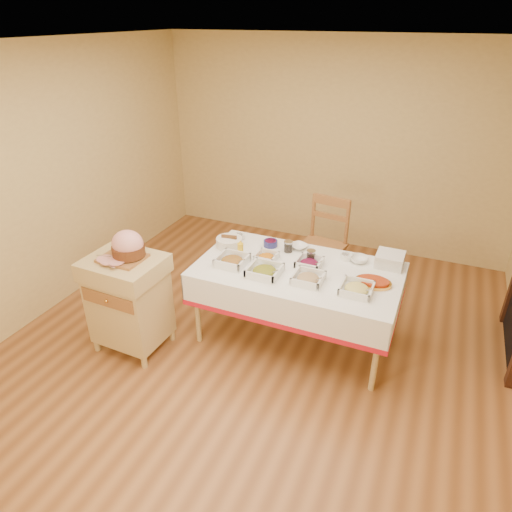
# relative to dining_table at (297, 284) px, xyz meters

# --- Properties ---
(room_shell) EXTENTS (5.00, 5.00, 5.00)m
(room_shell) POSITION_rel_dining_table_xyz_m (-0.30, -0.30, 0.70)
(room_shell) COLOR #955B2E
(room_shell) RESTS_ON ground
(dining_table) EXTENTS (1.82, 1.02, 0.76)m
(dining_table) POSITION_rel_dining_table_xyz_m (0.00, 0.00, 0.00)
(dining_table) COLOR tan
(dining_table) RESTS_ON ground
(butcher_cart) EXTENTS (0.67, 0.56, 0.92)m
(butcher_cart) POSITION_rel_dining_table_xyz_m (-1.35, -0.71, -0.08)
(butcher_cart) COLOR tan
(butcher_cart) RESTS_ON ground
(dining_chair) EXTENTS (0.53, 0.51, 1.05)m
(dining_chair) POSITION_rel_dining_table_xyz_m (-0.04, 0.99, -0.06)
(dining_chair) COLOR #9C6333
(dining_chair) RESTS_ON ground
(ham_on_board) EXTENTS (0.39, 0.37, 0.26)m
(ham_on_board) POSITION_rel_dining_table_xyz_m (-1.31, -0.68, 0.43)
(ham_on_board) COLOR #9C6333
(ham_on_board) RESTS_ON butcher_cart
(serving_dish_a) EXTENTS (0.27, 0.27, 0.12)m
(serving_dish_a) POSITION_rel_dining_table_xyz_m (-0.58, -0.16, 0.20)
(serving_dish_a) COLOR white
(serving_dish_a) RESTS_ON dining_table
(serving_dish_b) EXTENTS (0.28, 0.28, 0.11)m
(serving_dish_b) POSITION_rel_dining_table_xyz_m (-0.24, -0.22, 0.20)
(serving_dish_b) COLOR white
(serving_dish_b) RESTS_ON dining_table
(serving_dish_c) EXTENTS (0.25, 0.25, 0.10)m
(serving_dish_c) POSITION_rel_dining_table_xyz_m (0.15, -0.18, 0.19)
(serving_dish_c) COLOR white
(serving_dish_c) RESTS_ON dining_table
(serving_dish_d) EXTENTS (0.26, 0.26, 0.10)m
(serving_dish_d) POSITION_rel_dining_table_xyz_m (0.57, -0.18, 0.19)
(serving_dish_d) COLOR white
(serving_dish_d) RESTS_ON dining_table
(serving_dish_e) EXTENTS (0.20, 0.19, 0.09)m
(serving_dish_e) POSITION_rel_dining_table_xyz_m (-0.32, 0.04, 0.19)
(serving_dish_e) COLOR white
(serving_dish_e) RESTS_ON dining_table
(serving_dish_f) EXTENTS (0.23, 0.22, 0.11)m
(serving_dish_f) POSITION_rel_dining_table_xyz_m (0.08, 0.08, 0.20)
(serving_dish_f) COLOR white
(serving_dish_f) RESTS_ON dining_table
(small_bowl_left) EXTENTS (0.11, 0.11, 0.05)m
(small_bowl_left) POSITION_rel_dining_table_xyz_m (-0.74, 0.34, 0.19)
(small_bowl_left) COLOR white
(small_bowl_left) RESTS_ON dining_table
(small_bowl_mid) EXTENTS (0.14, 0.14, 0.06)m
(small_bowl_mid) POSITION_rel_dining_table_xyz_m (-0.39, 0.32, 0.19)
(small_bowl_mid) COLOR navy
(small_bowl_mid) RESTS_ON dining_table
(small_bowl_right) EXTENTS (0.11, 0.11, 0.05)m
(small_bowl_right) POSITION_rel_dining_table_xyz_m (0.36, 0.34, 0.19)
(small_bowl_right) COLOR white
(small_bowl_right) RESTS_ON dining_table
(bowl_white_imported) EXTENTS (0.21, 0.21, 0.04)m
(bowl_white_imported) POSITION_rel_dining_table_xyz_m (-0.12, 0.38, 0.18)
(bowl_white_imported) COLOR white
(bowl_white_imported) RESTS_ON dining_table
(bowl_small_imported) EXTENTS (0.19, 0.19, 0.05)m
(bowl_small_imported) POSITION_rel_dining_table_xyz_m (0.47, 0.34, 0.19)
(bowl_small_imported) COLOR white
(bowl_small_imported) RESTS_ON dining_table
(preserve_jar_left) EXTENTS (0.09, 0.09, 0.11)m
(preserve_jar_left) POSITION_rel_dining_table_xyz_m (-0.19, 0.27, 0.21)
(preserve_jar_left) COLOR silver
(preserve_jar_left) RESTS_ON dining_table
(preserve_jar_right) EXTENTS (0.08, 0.08, 0.11)m
(preserve_jar_right) POSITION_rel_dining_table_xyz_m (0.06, 0.18, 0.21)
(preserve_jar_right) COLOR silver
(preserve_jar_right) RESTS_ON dining_table
(mustard_bottle) EXTENTS (0.06, 0.06, 0.17)m
(mustard_bottle) POSITION_rel_dining_table_xyz_m (-0.57, -0.00, 0.24)
(mustard_bottle) COLOR yellow
(mustard_bottle) RESTS_ON dining_table
(bread_basket) EXTENTS (0.26, 0.26, 0.11)m
(bread_basket) POSITION_rel_dining_table_xyz_m (-0.76, 0.15, 0.21)
(bread_basket) COLOR white
(bread_basket) RESTS_ON dining_table
(plate_stack) EXTENTS (0.24, 0.24, 0.12)m
(plate_stack) POSITION_rel_dining_table_xyz_m (0.74, 0.38, 0.22)
(plate_stack) COLOR white
(plate_stack) RESTS_ON dining_table
(brass_platter) EXTENTS (0.31, 0.22, 0.04)m
(brass_platter) POSITION_rel_dining_table_xyz_m (0.67, 0.00, 0.18)
(brass_platter) COLOR gold
(brass_platter) RESTS_ON dining_table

